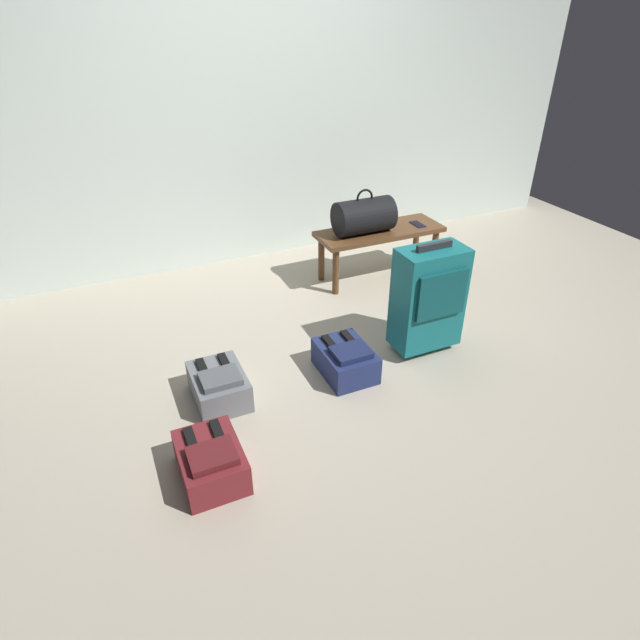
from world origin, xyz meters
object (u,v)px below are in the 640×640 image
Objects in this scene: backpack_navy at (345,360)px; backpack_maroon at (211,461)px; backpack_grey at (219,386)px; bench at (379,237)px; duffel_bag_black at (364,216)px; cell_phone at (418,224)px; suitcase_upright_teal at (428,298)px.

backpack_navy is 1.03m from backpack_maroon.
backpack_maroon is 0.56m from backpack_grey.
bench is 0.24m from duffel_bag_black.
backpack_grey is at bearing -153.36° from cell_phone.
backpack_navy is at bearing -5.49° from backpack_grey.
duffel_bag_black reaches higher than backpack_navy.
duffel_bag_black is 3.06× the size of cell_phone.
duffel_bag_black is at bearing 57.47° from backpack_navy.
duffel_bag_black is at bearing 34.73° from backpack_grey.
suitcase_upright_teal reaches higher than backpack_maroon.
suitcase_upright_teal is 1.92× the size of backpack_maroon.
bench reaches higher than backpack_navy.
cell_phone is 0.38× the size of backpack_maroon.
backpack_grey is at bearing 71.22° from backpack_maroon.
cell_phone is (0.47, -0.04, -0.13)m from duffel_bag_black.
duffel_bag_black reaches higher than backpack_maroon.
bench is 1.37× the size of suitcase_upright_teal.
backpack_navy is at bearing 26.30° from backpack_maroon.
backpack_navy and backpack_grey have the same top height.
cell_phone is at bearing 26.64° from backpack_grey.
cell_phone reaches higher than bench.
suitcase_upright_teal is at bearing -2.03° from backpack_grey.
cell_phone is 0.38× the size of backpack_navy.
duffel_bag_black is (-0.15, -0.00, 0.19)m from bench.
backpack_grey is at bearing 174.51° from backpack_navy.
backpack_grey is (0.18, 0.53, 0.00)m from backpack_maroon.
suitcase_upright_teal reaches higher than backpack_grey.
backpack_grey is (-1.57, -0.98, -0.24)m from bench.
duffel_bag_black is at bearing 43.42° from backpack_maroon.
backpack_grey is (-1.89, -0.95, -0.31)m from cell_phone.
backpack_navy is at bearing -138.27° from cell_phone.
bench is at bearing 40.89° from backpack_maroon.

